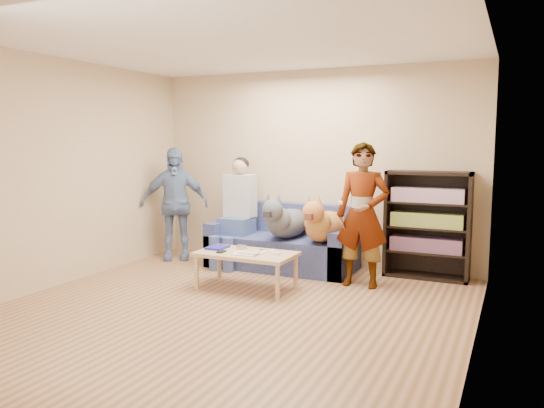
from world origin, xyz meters
The scene contains 26 objects.
ground centered at (0.00, 0.00, 0.00)m, with size 5.00×5.00×0.00m, color brown.
ceiling centered at (0.00, 0.00, 2.60)m, with size 5.00×5.00×0.00m, color white.
wall_back centered at (0.00, 2.50, 1.30)m, with size 4.50×4.50×0.00m, color tan.
wall_left centered at (-2.25, 0.00, 1.30)m, with size 5.00×5.00×0.00m, color tan.
wall_right centered at (2.25, 0.00, 1.30)m, with size 5.00×5.00×0.00m, color tan.
blanket centered at (0.52, 1.91, 0.51)m, with size 0.45×0.38×0.16m, color #A1A1A5.
person_standing_right centered at (0.93, 1.63, 0.82)m, with size 0.60×0.39×1.65m, color gray.
person_standing_left centered at (-1.83, 1.89, 0.79)m, with size 0.92×0.38×1.57m, color #708DB4.
held_controller centered at (0.73, 1.43, 0.98)m, with size 0.04×0.11×0.03m, color white.
notebook_blue centered at (-0.61, 1.01, 0.43)m, with size 0.20×0.26×0.03m, color #1A1E93.
papers centered at (-0.16, 0.86, 0.43)m, with size 0.26×0.20×0.01m, color white.
magazine centered at (-0.13, 0.88, 0.44)m, with size 0.22×0.17×0.01m, color #B0A78D.
camera_silver centered at (-0.33, 1.08, 0.45)m, with size 0.11×0.06×0.05m, color silver.
controller_a centered at (0.07, 1.06, 0.43)m, with size 0.04×0.13×0.03m, color white.
controller_b centered at (0.15, 0.98, 0.43)m, with size 0.09×0.06×0.03m, color white.
headphone_cup_a centered at (-0.01, 0.94, 0.43)m, with size 0.07×0.07×0.02m, color white.
headphone_cup_b centered at (-0.01, 1.02, 0.43)m, with size 0.07×0.07×0.02m, color white.
pen_orange centered at (-0.23, 0.80, 0.42)m, with size 0.01×0.01×0.14m, color #DD571F.
pen_black centered at (-0.09, 1.14, 0.42)m, with size 0.01×0.01×0.14m, color black.
wallet centered at (-0.46, 0.84, 0.43)m, with size 0.07×0.12×0.01m, color black.
sofa centered at (-0.25, 2.10, 0.28)m, with size 1.90×0.85×0.82m.
person_seated centered at (-0.88, 1.97, 0.77)m, with size 0.40×0.73×1.47m.
dog_gray centered at (-0.14, 1.92, 0.64)m, with size 0.42×1.25×0.61m.
dog_tan centered at (0.38, 1.88, 0.65)m, with size 0.43×1.17×0.62m.
coffee_table centered at (-0.21, 0.96, 0.37)m, with size 1.10×0.60×0.42m.
bookshelf centered at (1.55, 2.33, 0.68)m, with size 1.00×0.34×1.30m.
Camera 1 is at (2.51, -4.20, 1.67)m, focal length 35.00 mm.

